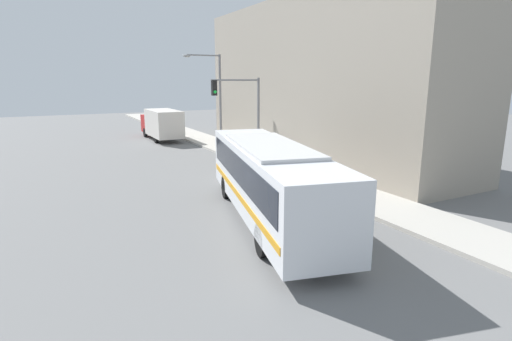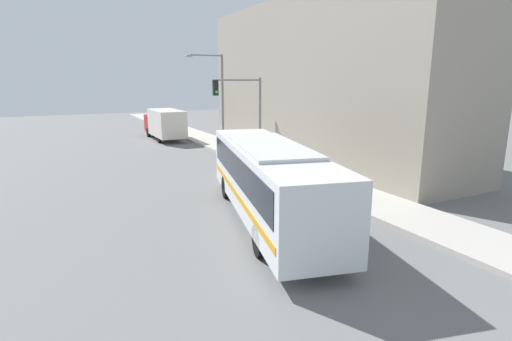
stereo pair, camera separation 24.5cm
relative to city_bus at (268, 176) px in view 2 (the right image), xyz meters
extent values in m
plane|color=slate|center=(-0.72, -2.52, -1.83)|extent=(120.00, 120.00, 0.00)
cube|color=#B7B2A8|center=(5.29, 17.48, -1.74)|extent=(3.02, 70.00, 0.17)
cube|color=#9E9384|center=(9.80, 10.22, 3.61)|extent=(6.00, 23.48, 10.87)
cube|color=silver|center=(0.00, 0.00, -0.10)|extent=(5.17, 11.71, 2.54)
cube|color=black|center=(0.00, 0.00, 0.36)|extent=(4.99, 10.83, 1.08)
cube|color=orange|center=(0.00, 0.00, -0.66)|extent=(5.10, 11.28, 0.24)
cube|color=silver|center=(0.00, 0.00, 1.22)|extent=(3.75, 6.66, 0.16)
cylinder|color=black|center=(1.93, 3.18, -1.29)|extent=(0.53, 1.11, 1.07)
cylinder|color=black|center=(-0.25, 3.71, -1.29)|extent=(0.53, 1.11, 1.07)
cylinder|color=black|center=(0.34, -3.33, -1.29)|extent=(0.53, 1.11, 1.07)
cylinder|color=black|center=(-1.84, -2.79, -1.29)|extent=(0.53, 1.11, 1.07)
cube|color=silver|center=(2.06, 23.08, -0.19)|extent=(2.32, 5.27, 2.37)
cube|color=#B21919|center=(2.06, 26.74, -0.54)|extent=(2.20, 2.05, 1.67)
cylinder|color=black|center=(1.05, 26.38, -1.38)|extent=(0.25, 0.90, 0.90)
cylinder|color=black|center=(1.05, 22.10, -1.38)|extent=(0.25, 0.90, 0.90)
cylinder|color=red|center=(4.38, 0.58, -1.38)|extent=(0.21, 0.21, 0.56)
sphere|color=red|center=(4.38, 0.58, -1.03)|extent=(0.20, 0.20, 0.20)
cylinder|color=red|center=(4.38, 0.46, -1.35)|extent=(0.10, 0.13, 0.10)
cylinder|color=slate|center=(4.53, 9.34, 1.09)|extent=(0.16, 0.16, 5.49)
cylinder|color=slate|center=(2.93, 9.34, 3.68)|extent=(3.20, 0.11, 0.11)
cube|color=black|center=(1.53, 9.34, 3.23)|extent=(0.30, 0.24, 0.90)
sphere|color=#19D83F|center=(1.53, 9.20, 3.01)|extent=(0.18, 0.18, 0.18)
cylinder|color=slate|center=(4.38, 5.98, -1.11)|extent=(0.06, 0.06, 1.09)
cylinder|color=#4C4C51|center=(4.38, 5.98, -0.46)|extent=(0.14, 0.14, 0.22)
cylinder|color=slate|center=(4.63, 15.78, 1.96)|extent=(0.18, 0.18, 7.23)
cylinder|color=slate|center=(3.34, 15.78, 5.47)|extent=(2.58, 0.11, 0.11)
ellipsoid|color=gray|center=(2.05, 15.78, 5.39)|extent=(0.56, 0.28, 0.20)
cylinder|color=slate|center=(5.10, 10.29, -1.22)|extent=(0.28, 0.28, 0.87)
cylinder|color=#2659A5|center=(5.10, 10.29, -0.42)|extent=(0.34, 0.34, 0.73)
sphere|color=tan|center=(5.10, 10.29, 0.06)|extent=(0.24, 0.24, 0.24)
cylinder|color=#23283D|center=(5.33, 8.63, -1.28)|extent=(0.28, 0.28, 0.76)
cylinder|color=beige|center=(5.33, 8.63, -0.58)|extent=(0.34, 0.34, 0.63)
sphere|color=tan|center=(5.33, 8.63, -0.17)|extent=(0.21, 0.21, 0.21)
camera|label=1|loc=(-7.59, -13.24, 3.73)|focal=28.00mm
camera|label=2|loc=(-7.37, -13.35, 3.73)|focal=28.00mm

